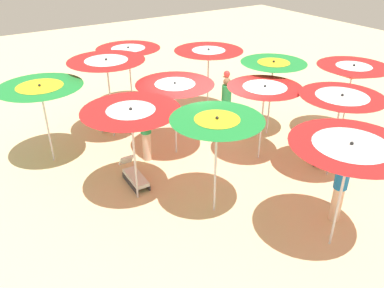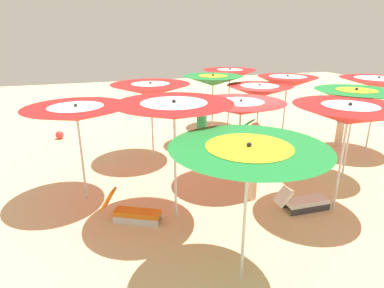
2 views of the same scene
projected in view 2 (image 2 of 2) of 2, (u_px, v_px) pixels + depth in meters
ground at (243, 169)px, 9.21m from camera, size 37.29×37.29×0.04m
beach_umbrella_0 at (378, 83)px, 9.83m from camera, size 2.27×2.27×2.43m
beach_umbrella_1 at (287, 82)px, 11.18m from camera, size 2.06×2.06×2.31m
beach_umbrella_2 at (230, 75)px, 12.61m from camera, size 2.10×2.10×2.37m
beach_umbrella_3 at (355, 97)px, 7.93m from camera, size 1.99×1.99×2.41m
beach_umbrella_4 at (259, 91)px, 9.83m from camera, size 1.99×1.99×2.22m
beach_umbrella_5 at (213, 81)px, 10.56m from camera, size 1.95×1.95×2.41m
beach_umbrella_6 at (349, 115)px, 6.37m from camera, size 2.20×2.20×2.40m
beach_umbrella_7 at (241, 108)px, 7.73m from camera, size 2.15×2.15×2.19m
beach_umbrella_8 at (151, 90)px, 9.21m from camera, size 2.28×2.28×2.37m
beach_umbrella_9 at (248, 159)px, 4.43m from camera, size 2.22×2.22×2.29m
beach_umbrella_10 at (174, 111)px, 6.02m from camera, size 2.26×2.26×2.52m
beach_umbrella_11 at (77, 114)px, 6.89m from camera, size 2.21×2.21×2.26m
lounger_0 at (260, 130)px, 12.07m from camera, size 1.24×0.92×0.57m
lounger_1 at (303, 201)px, 7.02m from camera, size 0.42×1.25×0.57m
lounger_2 at (133, 212)px, 6.59m from camera, size 0.84×1.23×0.68m
beachgoer_0 at (253, 160)px, 7.22m from camera, size 0.30×0.30×1.85m
beachgoer_1 at (202, 127)px, 9.75m from camera, size 0.30×0.30×1.84m
beachgoer_2 at (342, 118)px, 10.73m from camera, size 0.30×0.30×1.85m
beach_ball at (60, 135)px, 11.71m from camera, size 0.29×0.29×0.29m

